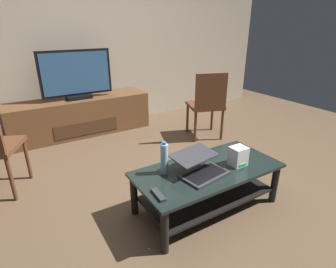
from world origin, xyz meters
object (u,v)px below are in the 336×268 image
at_px(water_bottle_near, 164,159).
at_px(cell_phone, 235,149).
at_px(laptop, 200,166).
at_px(coffee_table, 207,181).
at_px(dining_chair, 207,102).
at_px(television, 76,76).
at_px(router_box, 238,156).
at_px(media_cabinet, 81,116).
at_px(tv_remote, 158,195).

xyz_separation_m(water_bottle_near, cell_phone, (0.80, 0.02, -0.12)).
bearing_deg(laptop, coffee_table, 13.10).
bearing_deg(cell_phone, dining_chair, 84.27).
relative_size(television, laptop, 2.24).
bearing_deg(laptop, router_box, -9.10).
height_order(dining_chair, cell_phone, dining_chair).
relative_size(media_cabinet, dining_chair, 2.09).
height_order(television, dining_chair, television).
bearing_deg(television, media_cabinet, 90.00).
bearing_deg(dining_chair, coffee_table, -128.67).
distance_m(router_box, water_bottle_near, 0.63).
height_order(laptop, cell_phone, laptop).
bearing_deg(dining_chair, water_bottle_near, -140.37).
xyz_separation_m(dining_chair, cell_phone, (-0.53, -1.08, -0.13)).
bearing_deg(television, tv_remote, -92.24).
distance_m(dining_chair, router_box, 1.49).
relative_size(router_box, tv_remote, 1.02).
height_order(router_box, cell_phone, router_box).
relative_size(laptop, water_bottle_near, 1.57).
bearing_deg(dining_chair, tv_remote, -138.51).
height_order(coffee_table, media_cabinet, media_cabinet).
bearing_deg(laptop, media_cabinet, 98.45).
relative_size(television, tv_remote, 5.93).
xyz_separation_m(television, router_box, (0.70, -2.36, -0.38)).
bearing_deg(media_cabinet, laptop, -81.55).
relative_size(coffee_table, laptop, 2.90).
height_order(television, tv_remote, television).
xyz_separation_m(media_cabinet, router_box, (0.70, -2.38, 0.20)).
distance_m(media_cabinet, cell_phone, 2.33).
distance_m(router_box, cell_phone, 0.31).
relative_size(water_bottle_near, cell_phone, 1.93).
relative_size(media_cabinet, laptop, 4.54).
bearing_deg(water_bottle_near, laptop, -31.82).
height_order(cell_phone, tv_remote, tv_remote).
bearing_deg(water_bottle_near, coffee_table, -20.12).
xyz_separation_m(coffee_table, router_box, (0.25, -0.08, 0.20)).
xyz_separation_m(coffee_table, tv_remote, (-0.54, -0.12, 0.13)).
height_order(water_bottle_near, cell_phone, water_bottle_near).
bearing_deg(dining_chair, television, 143.61).
height_order(coffee_table, router_box, router_box).
bearing_deg(television, water_bottle_near, -87.27).
relative_size(water_bottle_near, tv_remote, 1.69).
distance_m(television, water_bottle_near, 2.18).
xyz_separation_m(dining_chair, tv_remote, (-1.52, -1.34, -0.12)).
bearing_deg(coffee_table, television, 101.13).
height_order(coffee_table, cell_phone, cell_phone).
height_order(coffee_table, television, television).
relative_size(dining_chair, water_bottle_near, 3.40).
xyz_separation_m(laptop, router_box, (0.35, -0.06, 0.02)).
height_order(media_cabinet, laptop, laptop).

